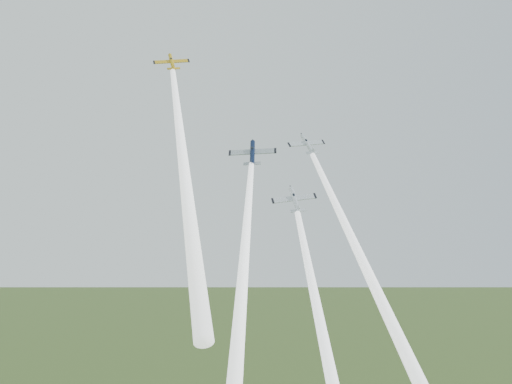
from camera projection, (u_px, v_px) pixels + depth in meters
name	position (u px, v px, depth m)	size (l,w,h in m)	color
plane_yellow	(172.00, 62.00, 116.54)	(6.62, 6.57, 1.04)	gold
smoke_trail_yellow	(185.00, 175.00, 92.58)	(2.38, 2.38, 58.40)	white
plane_navy	(252.00, 153.00, 114.61)	(8.63, 8.56, 1.35)	#0B1734
smoke_trail_navy	(242.00, 286.00, 91.14)	(2.38, 2.38, 55.75)	white
plane_silver_right	(308.00, 144.00, 118.19)	(7.19, 7.13, 1.13)	silver
smoke_trail_silver_right	(382.00, 303.00, 91.11)	(2.38, 2.38, 68.82)	white
plane_silver_low	(295.00, 200.00, 103.94)	(7.41, 7.35, 1.16)	silver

